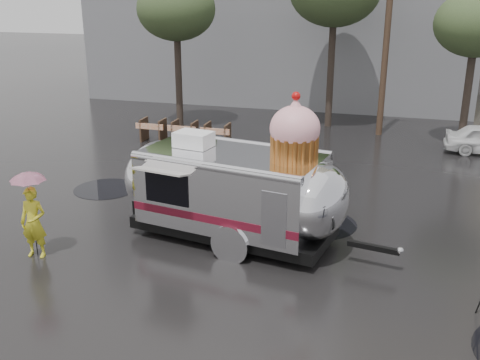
% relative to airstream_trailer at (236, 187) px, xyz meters
% --- Properties ---
extents(ground, '(120.00, 120.00, 0.00)m').
position_rel_airstream_trailer_xyz_m(ground, '(0.61, -1.28, -1.49)').
color(ground, black).
rests_on(ground, ground).
extents(puddles, '(14.91, 8.65, 0.01)m').
position_rel_airstream_trailer_xyz_m(puddles, '(1.13, 0.72, -1.49)').
color(puddles, black).
rests_on(puddles, ground).
extents(utility_pole, '(1.60, 0.28, 9.00)m').
position_rel_airstream_trailer_xyz_m(utility_pole, '(3.11, 12.72, 3.13)').
color(utility_pole, '#473323').
rests_on(utility_pole, ground).
extents(tree_left, '(3.64, 3.64, 6.95)m').
position_rel_airstream_trailer_xyz_m(tree_left, '(-6.39, 11.72, 3.99)').
color(tree_left, '#382D26').
rests_on(tree_left, ground).
extents(tree_right, '(3.36, 3.36, 6.42)m').
position_rel_airstream_trailer_xyz_m(tree_right, '(6.61, 11.72, 3.56)').
color(tree_right, '#382D26').
rests_on(tree_right, ground).
extents(barricade_row, '(4.30, 0.80, 1.00)m').
position_rel_airstream_trailer_xyz_m(barricade_row, '(-4.94, 8.68, -0.97)').
color(barricade_row, '#473323').
rests_on(barricade_row, ground).
extents(airstream_trailer, '(7.81, 3.48, 4.26)m').
position_rel_airstream_trailer_xyz_m(airstream_trailer, '(0.00, 0.00, 0.00)').
color(airstream_trailer, silver).
rests_on(airstream_trailer, ground).
extents(person_left, '(0.71, 0.51, 1.85)m').
position_rel_airstream_trailer_xyz_m(person_left, '(-4.59, -2.41, -0.57)').
color(person_left, gold).
rests_on(person_left, ground).
extents(umbrella_pink, '(1.07, 1.07, 2.28)m').
position_rel_airstream_trailer_xyz_m(umbrella_pink, '(-4.59, -2.41, 0.42)').
color(umbrella_pink, pink).
rests_on(umbrella_pink, ground).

